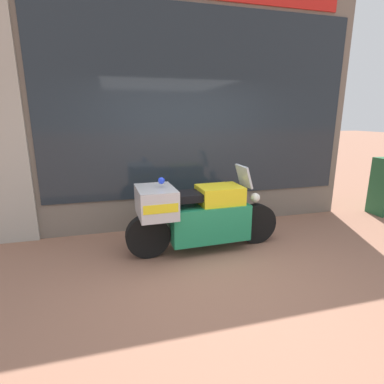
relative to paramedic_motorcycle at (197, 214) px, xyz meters
name	(u,v)px	position (x,y,z in m)	size (l,w,h in m)	color
ground_plane	(217,277)	(0.03, -0.78, -0.55)	(60.00, 60.00, 0.00)	#8E604C
shop_building	(156,109)	(-0.35, 1.22, 1.44)	(6.18, 0.55, 3.96)	#6B6056
window_display	(197,196)	(0.35, 1.25, -0.10)	(4.94, 0.30, 1.86)	slate
paramedic_motorcycle	(197,214)	(0.00, 0.00, 0.00)	(2.25, 0.70, 1.20)	black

